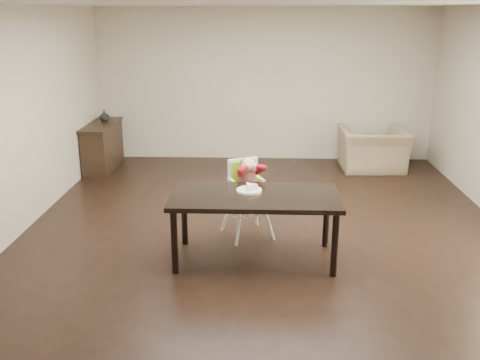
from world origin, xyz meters
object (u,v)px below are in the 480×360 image
Objects in this scene: dining_table at (255,202)px; high_chair at (247,180)px; armchair at (374,143)px; sideboard at (103,146)px.

high_chair is at bearing 98.89° from dining_table.
high_chair reaches higher than dining_table.
dining_table is 4.07m from armchair.
high_chair is at bearing -47.45° from sideboard.
sideboard is (-2.55, 2.78, -0.30)m from high_chair.
high_chair is (-0.10, 0.67, 0.03)m from dining_table.
dining_table is 1.43× the size of sideboard.
high_chair is 0.90× the size of armchair.
high_chair is at bearing 52.04° from armchair.
dining_table is at bearing -105.69° from high_chair.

